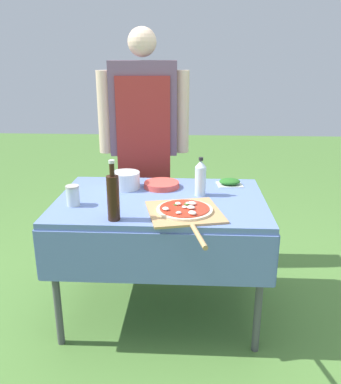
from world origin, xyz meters
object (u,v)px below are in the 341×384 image
at_px(pizza_on_peel, 185,211).
at_px(herb_container, 230,182).
at_px(prep_table, 161,212).
at_px(plate_stack, 162,185).
at_px(water_bottle, 200,178).
at_px(mixing_tub, 126,180).
at_px(person_cook, 144,132).
at_px(oil_bottle, 113,197).
at_px(sauce_jar, 73,197).

height_order(pizza_on_peel, herb_container, pizza_on_peel).
height_order(prep_table, plate_stack, plate_stack).
xyz_separation_m(water_bottle, herb_container, (0.19, 0.21, -0.09)).
distance_m(water_bottle, herb_container, 0.30).
relative_size(prep_table, herb_container, 7.12).
height_order(mixing_tub, plate_stack, mixing_tub).
distance_m(prep_table, pizza_on_peel, 0.29).
relative_size(prep_table, person_cook, 0.71).
distance_m(person_cook, oil_bottle, 1.03).
height_order(water_bottle, plate_stack, water_bottle).
bearing_deg(person_cook, sauce_jar, 65.12).
distance_m(pizza_on_peel, water_bottle, 0.33).
bearing_deg(prep_table, pizza_on_peel, -58.28).
bearing_deg(herb_container, prep_table, -146.59).
bearing_deg(herb_container, pizza_on_peel, -118.24).
xyz_separation_m(oil_bottle, mixing_tub, (-0.02, 0.51, -0.07)).
distance_m(prep_table, mixing_tub, 0.32).
bearing_deg(sauce_jar, prep_table, 16.40).
relative_size(herb_container, mixing_tub, 0.96).
relative_size(water_bottle, herb_container, 1.35).
height_order(prep_table, person_cook, person_cook).
bearing_deg(person_cook, water_bottle, 118.61).
bearing_deg(sauce_jar, oil_bottle, -36.52).
bearing_deg(person_cook, mixing_tub, 78.46).
bearing_deg(oil_bottle, pizza_on_peel, 15.55).
distance_m(herb_container, plate_stack, 0.44).
distance_m(mixing_tub, sauce_jar, 0.40).
bearing_deg(sauce_jar, herb_container, 25.00).
height_order(herb_container, plate_stack, herb_container).
height_order(pizza_on_peel, plate_stack, pizza_on_peel).
distance_m(water_bottle, plate_stack, 0.29).
relative_size(prep_table, oil_bottle, 3.93).
relative_size(pizza_on_peel, oil_bottle, 2.09).
height_order(oil_bottle, water_bottle, oil_bottle).
relative_size(pizza_on_peel, mixing_tub, 3.63).
xyz_separation_m(pizza_on_peel, sauce_jar, (-0.62, 0.10, 0.04)).
xyz_separation_m(herb_container, sauce_jar, (-0.90, -0.42, 0.03)).
xyz_separation_m(prep_table, plate_stack, (-0.01, 0.21, 0.10)).
bearing_deg(water_bottle, sauce_jar, -163.53).
bearing_deg(plate_stack, mixing_tub, -172.73).
height_order(person_cook, water_bottle, person_cook).
xyz_separation_m(person_cook, plate_stack, (0.16, -0.47, -0.25)).
xyz_separation_m(water_bottle, mixing_tub, (-0.46, 0.11, -0.06)).
xyz_separation_m(herb_container, plate_stack, (-0.43, -0.07, -0.00)).
bearing_deg(person_cook, herb_container, 141.24).
distance_m(pizza_on_peel, sauce_jar, 0.63).
bearing_deg(person_cook, pizza_on_peel, 104.47).
bearing_deg(mixing_tub, pizza_on_peel, -47.63).
bearing_deg(pizza_on_peel, oil_bottle, -177.72).
bearing_deg(pizza_on_peel, plate_stack, 96.10).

